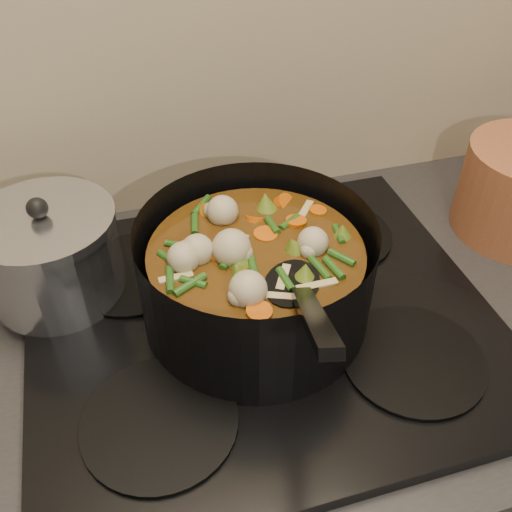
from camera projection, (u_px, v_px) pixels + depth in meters
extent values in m
cube|color=brown|center=(260.00, 492.00, 1.10)|extent=(2.60, 0.60, 0.86)
cube|color=black|center=(261.00, 336.00, 0.81)|extent=(2.64, 0.64, 0.05)
cube|color=black|center=(262.00, 319.00, 0.78)|extent=(0.62, 0.54, 0.02)
cylinder|color=black|center=(160.00, 421.00, 0.65)|extent=(0.18, 0.18, 0.01)
cylinder|color=black|center=(413.00, 359.00, 0.71)|extent=(0.18, 0.18, 0.01)
cylinder|color=black|center=(132.00, 273.00, 0.84)|extent=(0.18, 0.18, 0.01)
cylinder|color=black|center=(335.00, 235.00, 0.90)|extent=(0.18, 0.18, 0.01)
cylinder|color=black|center=(256.00, 274.00, 0.73)|extent=(0.39, 0.39, 0.15)
cylinder|color=black|center=(256.00, 311.00, 0.77)|extent=(0.29, 0.29, 0.01)
cylinder|color=#52320E|center=(256.00, 281.00, 0.74)|extent=(0.27, 0.27, 0.10)
cylinder|color=#E05D0A|center=(286.00, 247.00, 0.71)|extent=(0.03, 0.03, 0.03)
cylinder|color=#E05D0A|center=(274.00, 220.00, 0.76)|extent=(0.04, 0.04, 0.03)
cylinder|color=#E05D0A|center=(213.00, 212.00, 0.77)|extent=(0.04, 0.04, 0.03)
cylinder|color=#E05D0A|center=(211.00, 251.00, 0.71)|extent=(0.03, 0.04, 0.03)
cylinder|color=#E05D0A|center=(209.00, 291.00, 0.65)|extent=(0.04, 0.04, 0.03)
cylinder|color=#E05D0A|center=(265.00, 273.00, 0.68)|extent=(0.04, 0.04, 0.03)
cylinder|color=#E05D0A|center=(311.00, 265.00, 0.69)|extent=(0.04, 0.04, 0.03)
cylinder|color=#E05D0A|center=(321.00, 224.00, 0.75)|extent=(0.04, 0.03, 0.03)
cylinder|color=#E05D0A|center=(258.00, 225.00, 0.75)|extent=(0.04, 0.04, 0.03)
cylinder|color=#E05D0A|center=(204.00, 226.00, 0.75)|extent=(0.04, 0.04, 0.03)
cylinder|color=#E05D0A|center=(225.00, 258.00, 0.70)|extent=(0.03, 0.03, 0.03)
sphere|color=tan|center=(304.00, 235.00, 0.71)|extent=(0.04, 0.04, 0.04)
sphere|color=tan|center=(250.00, 214.00, 0.74)|extent=(0.04, 0.04, 0.04)
sphere|color=tan|center=(205.00, 243.00, 0.70)|extent=(0.04, 0.04, 0.04)
sphere|color=tan|center=(246.00, 278.00, 0.65)|extent=(0.04, 0.04, 0.04)
sphere|color=tan|center=(305.00, 255.00, 0.68)|extent=(0.04, 0.04, 0.04)
sphere|color=tan|center=(278.00, 217.00, 0.74)|extent=(0.04, 0.04, 0.04)
cone|color=#60711C|center=(212.00, 286.00, 0.65)|extent=(0.04, 0.04, 0.04)
cone|color=#60711C|center=(301.00, 286.00, 0.65)|extent=(0.04, 0.04, 0.04)
cone|color=#60711C|center=(319.00, 233.00, 0.72)|extent=(0.04, 0.04, 0.04)
cone|color=#60711C|center=(254.00, 207.00, 0.77)|extent=(0.04, 0.04, 0.04)
cone|color=#60711C|center=(191.00, 236.00, 0.72)|extent=(0.04, 0.04, 0.04)
cone|color=#60711C|center=(215.00, 288.00, 0.65)|extent=(0.04, 0.04, 0.04)
cone|color=#60711C|center=(304.00, 284.00, 0.65)|extent=(0.04, 0.04, 0.04)
cylinder|color=#29581A|center=(274.00, 229.00, 0.73)|extent=(0.01, 0.04, 0.01)
cylinder|color=#29581A|center=(238.00, 202.00, 0.78)|extent=(0.04, 0.03, 0.01)
cylinder|color=#29581A|center=(202.00, 226.00, 0.74)|extent=(0.04, 0.02, 0.01)
cylinder|color=#29581A|center=(204.00, 255.00, 0.69)|extent=(0.03, 0.04, 0.01)
cylinder|color=#29581A|center=(234.00, 269.00, 0.67)|extent=(0.03, 0.04, 0.01)
cylinder|color=#29581A|center=(270.00, 308.00, 0.63)|extent=(0.04, 0.02, 0.01)
cylinder|color=#29581A|center=(313.00, 277.00, 0.66)|extent=(0.04, 0.03, 0.01)
cylinder|color=#29581A|center=(308.00, 245.00, 0.71)|extent=(0.01, 0.04, 0.01)
cylinder|color=#29581A|center=(279.00, 231.00, 0.73)|extent=(0.04, 0.03, 0.01)
cylinder|color=#29581A|center=(252.00, 201.00, 0.78)|extent=(0.04, 0.02, 0.01)
cylinder|color=#29581A|center=(209.00, 221.00, 0.75)|extent=(0.03, 0.04, 0.01)
cylinder|color=#29581A|center=(204.00, 249.00, 0.70)|extent=(0.03, 0.04, 0.01)
cylinder|color=#29581A|center=(229.00, 266.00, 0.68)|extent=(0.04, 0.02, 0.01)
cylinder|color=#29581A|center=(253.00, 309.00, 0.62)|extent=(0.04, 0.03, 0.01)
cylinder|color=#29581A|center=(304.00, 283.00, 0.66)|extent=(0.01, 0.04, 0.01)
cylinder|color=#29581A|center=(308.00, 251.00, 0.70)|extent=(0.04, 0.03, 0.01)
cube|color=tan|center=(196.00, 248.00, 0.70)|extent=(0.04, 0.01, 0.00)
cube|color=tan|center=(245.00, 290.00, 0.65)|extent=(0.02, 0.04, 0.00)
cube|color=tan|center=(314.00, 262.00, 0.68)|extent=(0.04, 0.03, 0.00)
cube|color=tan|center=(282.00, 217.00, 0.75)|extent=(0.04, 0.04, 0.00)
cube|color=tan|center=(210.00, 227.00, 0.74)|extent=(0.03, 0.04, 0.00)
cube|color=tan|center=(211.00, 278.00, 0.66)|extent=(0.04, 0.02, 0.00)
ellipsoid|color=black|center=(292.00, 284.00, 0.66)|extent=(0.10, 0.10, 0.01)
cube|color=black|center=(314.00, 318.00, 0.55)|extent=(0.06, 0.18, 0.11)
cylinder|color=silver|center=(53.00, 259.00, 0.78)|extent=(0.18, 0.18, 0.11)
cylinder|color=silver|center=(41.00, 221.00, 0.74)|extent=(0.19, 0.19, 0.01)
sphere|color=black|center=(37.00, 208.00, 0.72)|extent=(0.03, 0.03, 0.03)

